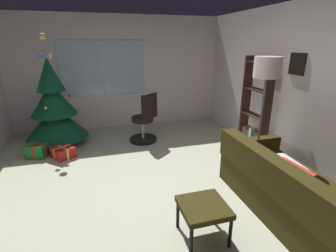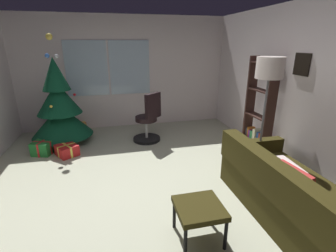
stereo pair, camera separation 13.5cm
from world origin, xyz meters
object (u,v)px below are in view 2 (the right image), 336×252
(gift_box_green, at_px, (43,148))
(office_chair, at_px, (148,123))
(floor_lamp, at_px, (269,77))
(footstool, at_px, (199,210))
(holiday_tree, at_px, (60,109))
(bookshelf, at_px, (259,114))
(couch, at_px, (317,204))
(gift_box_red, at_px, (67,150))
(gift_box_gold, at_px, (79,128))

(gift_box_green, bearing_deg, office_chair, 5.26)
(floor_lamp, bearing_deg, office_chair, 126.74)
(footstool, relative_size, holiday_tree, 0.22)
(bookshelf, bearing_deg, gift_box_green, 167.35)
(couch, distance_m, bookshelf, 1.93)
(gift_box_red, xyz_separation_m, bookshelf, (3.35, -0.70, 0.65))
(gift_box_green, bearing_deg, footstool, -51.29)
(footstool, height_order, holiday_tree, holiday_tree)
(gift_box_gold, bearing_deg, floor_lamp, -43.12)
(gift_box_red, distance_m, floor_lamp, 3.55)
(couch, relative_size, gift_box_green, 5.21)
(holiday_tree, bearing_deg, couch, -45.83)
(gift_box_red, xyz_separation_m, office_chair, (1.55, 0.33, 0.30))
(office_chair, xyz_separation_m, floor_lamp, (1.35, -1.81, 1.10))
(gift_box_gold, xyz_separation_m, bookshelf, (3.25, -1.84, 0.63))
(couch, distance_m, gift_box_gold, 4.65)
(holiday_tree, bearing_deg, gift_box_gold, 62.74)
(footstool, bearing_deg, gift_box_gold, 113.16)
(couch, height_order, gift_box_green, couch)
(gift_box_red, height_order, gift_box_green, gift_box_green)
(gift_box_green, distance_m, office_chair, 2.01)
(couch, bearing_deg, floor_lamp, 92.81)
(gift_box_green, bearing_deg, gift_box_gold, 61.57)
(footstool, distance_m, floor_lamp, 1.96)
(floor_lamp, bearing_deg, holiday_tree, 144.95)
(holiday_tree, xyz_separation_m, floor_lamp, (3.05, -2.14, 0.79))
(holiday_tree, bearing_deg, footstool, -60.07)
(floor_lamp, bearing_deg, gift_box_gold, 136.88)
(gift_box_gold, xyz_separation_m, office_chair, (1.45, -0.81, 0.29))
(gift_box_green, relative_size, floor_lamp, 0.22)
(holiday_tree, height_order, office_chair, holiday_tree)
(gift_box_gold, distance_m, office_chair, 1.68)
(gift_box_green, relative_size, gift_box_gold, 1.09)
(gift_box_gold, relative_size, bookshelf, 0.21)
(gift_box_gold, height_order, bookshelf, bookshelf)
(holiday_tree, xyz_separation_m, gift_box_green, (-0.29, -0.51, -0.59))
(office_chair, distance_m, bookshelf, 2.11)
(footstool, relative_size, gift_box_red, 0.99)
(gift_box_gold, height_order, floor_lamp, floor_lamp)
(gift_box_red, bearing_deg, bookshelf, -11.81)
(footstool, bearing_deg, holiday_tree, 119.93)
(couch, xyz_separation_m, gift_box_gold, (-2.85, 3.67, -0.16))
(footstool, bearing_deg, couch, -4.66)
(gift_box_green, bearing_deg, bookshelf, -12.65)
(couch, bearing_deg, gift_box_gold, 127.81)
(holiday_tree, xyz_separation_m, bookshelf, (3.50, -1.36, 0.03))
(footstool, bearing_deg, floor_lamp, 36.55)
(gift_box_gold, bearing_deg, footstool, -66.84)
(gift_box_red, distance_m, bookshelf, 3.49)
(floor_lamp, bearing_deg, couch, -87.19)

